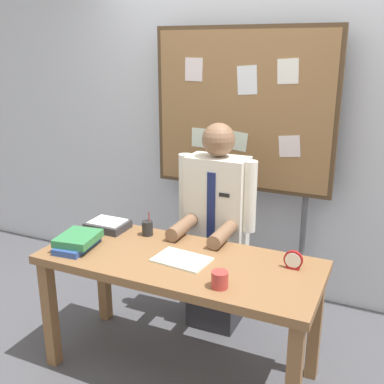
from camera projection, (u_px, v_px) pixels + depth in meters
name	position (u px, v px, depth m)	size (l,w,h in m)	color
ground_plane	(180.00, 369.00, 2.86)	(12.00, 12.00, 0.00)	#4C4C51
back_wall	(251.00, 124.00, 3.54)	(6.40, 0.08, 2.70)	silver
desk	(179.00, 274.00, 2.67)	(1.62, 0.68, 0.76)	brown
person	(216.00, 235.00, 3.15)	(0.55, 0.56, 1.45)	#2D2D33
bulletin_board	(242.00, 114.00, 3.33)	(1.36, 0.09, 2.06)	#4C3823
book_stack	(78.00, 241.00, 2.76)	(0.25, 0.30, 0.08)	#2D4C99
open_notebook	(182.00, 260.00, 2.61)	(0.31, 0.21, 0.01)	silver
desk_clock	(293.00, 261.00, 2.50)	(0.10, 0.04, 0.10)	maroon
coffee_mug	(220.00, 280.00, 2.31)	(0.09, 0.09, 0.09)	#B23833
pen_holder	(148.00, 228.00, 2.95)	(0.07, 0.07, 0.16)	#262626
paper_tray	(108.00, 225.00, 3.05)	(0.26, 0.20, 0.06)	#333338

